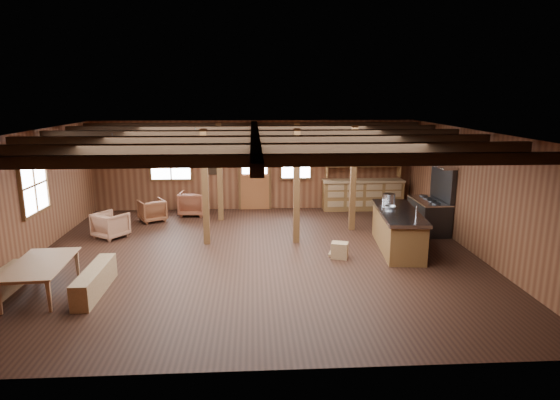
# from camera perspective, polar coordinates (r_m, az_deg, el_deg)

# --- Properties ---
(room) EXTENTS (10.04, 9.04, 2.84)m
(room) POSITION_cam_1_polar(r_m,az_deg,el_deg) (10.31, -2.99, 0.49)
(room) COLOR black
(room) RESTS_ON ground
(ceiling_joists) EXTENTS (9.80, 8.82, 0.18)m
(ceiling_joists) POSITION_cam_1_polar(r_m,az_deg,el_deg) (10.29, -3.08, 7.68)
(ceiling_joists) COLOR black
(ceiling_joists) RESTS_ON ceiling
(timber_posts) EXTENTS (3.95, 2.35, 2.80)m
(timber_posts) POSITION_cam_1_polar(r_m,az_deg,el_deg) (12.36, -0.65, 2.59)
(timber_posts) COLOR #482F14
(timber_posts) RESTS_ON floor
(back_door) EXTENTS (1.02, 0.08, 2.15)m
(back_door) POSITION_cam_1_polar(r_m,az_deg,el_deg) (14.78, -3.09, 2.22)
(back_door) COLOR brown
(back_door) RESTS_ON floor
(window_back_left) EXTENTS (1.32, 0.06, 1.32)m
(window_back_left) POSITION_cam_1_polar(r_m,az_deg,el_deg) (14.89, -13.22, 4.79)
(window_back_left) COLOR white
(window_back_left) RESTS_ON wall_back
(window_back_right) EXTENTS (1.02, 0.06, 1.32)m
(window_back_right) POSITION_cam_1_polar(r_m,az_deg,el_deg) (14.73, 1.95, 5.04)
(window_back_right) COLOR white
(window_back_right) RESTS_ON wall_back
(window_left) EXTENTS (0.14, 1.24, 1.32)m
(window_left) POSITION_cam_1_polar(r_m,az_deg,el_deg) (11.83, -27.82, 1.60)
(window_left) COLOR white
(window_left) RESTS_ON wall_back
(notice_boards) EXTENTS (1.08, 0.03, 0.90)m
(notice_boards) POSITION_cam_1_polar(r_m,az_deg,el_deg) (14.73, -8.99, 5.04)
(notice_boards) COLOR silver
(notice_boards) RESTS_ON wall_back
(back_counter) EXTENTS (2.55, 0.60, 2.45)m
(back_counter) POSITION_cam_1_polar(r_m,az_deg,el_deg) (14.99, 10.04, 1.10)
(back_counter) COLOR brown
(back_counter) RESTS_ON floor
(pendant_lamps) EXTENTS (1.86, 2.36, 0.66)m
(pendant_lamps) POSITION_cam_1_polar(r_m,az_deg,el_deg) (11.37, -14.55, 5.61)
(pendant_lamps) COLOR #2C2C2E
(pendant_lamps) RESTS_ON ceiling
(pot_rack) EXTENTS (0.36, 3.00, 0.44)m
(pot_rack) POSITION_cam_1_polar(r_m,az_deg,el_deg) (10.95, 13.67, 5.56)
(pot_rack) COLOR #2C2C2E
(pot_rack) RESTS_ON ceiling
(kitchen_island) EXTENTS (1.12, 2.57, 1.20)m
(kitchen_island) POSITION_cam_1_polar(r_m,az_deg,el_deg) (11.34, 14.16, -3.54)
(kitchen_island) COLOR brown
(kitchen_island) RESTS_ON floor
(step_stool) EXTENTS (0.48, 0.40, 0.36)m
(step_stool) POSITION_cam_1_polar(r_m,az_deg,el_deg) (10.60, 7.28, -6.10)
(step_stool) COLOR brown
(step_stool) RESTS_ON floor
(commercial_range) EXTENTS (0.78, 1.47, 1.82)m
(commercial_range) POSITION_cam_1_polar(r_m,az_deg,el_deg) (13.03, 17.92, -1.11)
(commercial_range) COLOR #2C2C2E
(commercial_range) RESTS_ON floor
(dining_table) EXTENTS (1.06, 1.78, 0.61)m
(dining_table) POSITION_cam_1_polar(r_m,az_deg,el_deg) (9.68, -26.85, -8.54)
(dining_table) COLOR #986845
(dining_table) RESTS_ON floor
(bench_wall) EXTENTS (0.29, 1.54, 0.42)m
(bench_wall) POSITION_cam_1_polar(r_m,az_deg,el_deg) (10.03, -30.77, -8.80)
(bench_wall) COLOR brown
(bench_wall) RESTS_ON floor
(bench_aisle) EXTENTS (0.32, 1.71, 0.47)m
(bench_aisle) POSITION_cam_1_polar(r_m,az_deg,el_deg) (9.38, -21.64, -9.15)
(bench_aisle) COLOR brown
(bench_aisle) RESTS_ON floor
(armchair_a) EXTENTS (0.93, 0.94, 0.63)m
(armchair_a) POSITION_cam_1_polar(r_m,az_deg,el_deg) (13.95, -15.34, -1.24)
(armchair_a) COLOR brown
(armchair_a) RESTS_ON floor
(armchair_b) EXTENTS (0.84, 0.86, 0.72)m
(armchair_b) POSITION_cam_1_polar(r_m,az_deg,el_deg) (14.36, -10.56, -0.42)
(armchair_b) COLOR brown
(armchair_b) RESTS_ON floor
(armchair_c) EXTENTS (1.00, 1.00, 0.66)m
(armchair_c) POSITION_cam_1_polar(r_m,az_deg,el_deg) (12.69, -19.93, -2.88)
(armchair_c) COLOR #8C5A3F
(armchair_c) RESTS_ON floor
(counter_pot) EXTENTS (0.32, 0.32, 0.19)m
(counter_pot) POSITION_cam_1_polar(r_m,az_deg,el_deg) (12.15, 13.12, 0.31)
(counter_pot) COLOR #BABDC2
(counter_pot) RESTS_ON kitchen_island
(bowl) EXTENTS (0.31, 0.31, 0.06)m
(bowl) POSITION_cam_1_polar(r_m,az_deg,el_deg) (11.40, 13.31, -0.85)
(bowl) COLOR silver
(bowl) RESTS_ON kitchen_island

